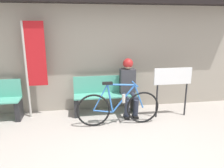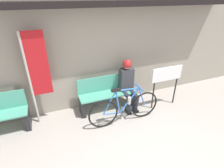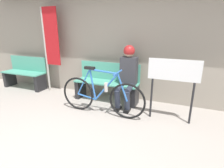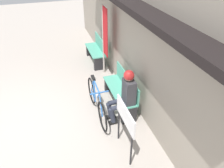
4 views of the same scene
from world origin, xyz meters
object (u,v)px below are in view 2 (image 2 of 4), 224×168
object	(u,v)px
park_bench_near	(107,95)
signboard	(167,77)
bicycle	(125,108)
banner_pole	(36,71)
person_seated	(128,81)

from	to	relation	value
park_bench_near	signboard	size ratio (longest dim) A/B	1.30
bicycle	park_bench_near	bearing A→B (deg)	104.62
signboard	banner_pole	bearing A→B (deg)	170.84
signboard	park_bench_near	bearing A→B (deg)	162.71
person_seated	signboard	world-z (taller)	person_seated
park_bench_near	bicycle	world-z (taller)	bicycle
park_bench_near	person_seated	distance (m)	0.62
banner_pole	signboard	xyz separation A→B (m)	(2.95, -0.48, -0.45)
banner_pole	person_seated	bearing A→B (deg)	-3.82
banner_pole	signboard	size ratio (longest dim) A/B	1.88
park_bench_near	person_seated	bearing A→B (deg)	-11.17
signboard	bicycle	bearing A→B (deg)	-169.23
banner_pole	signboard	distance (m)	3.02
bicycle	person_seated	world-z (taller)	person_seated
park_bench_near	banner_pole	size ratio (longest dim) A/B	0.69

